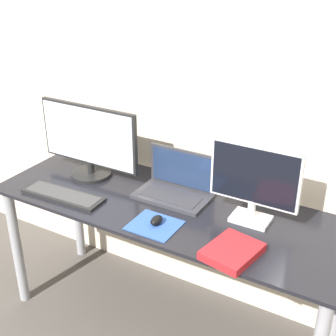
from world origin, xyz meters
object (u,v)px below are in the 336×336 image
(monitor_right, at_px, (254,181))
(laptop, at_px, (176,185))
(book, at_px, (232,251))
(monitor_left, at_px, (89,141))
(keyboard, at_px, (63,195))
(mouse, at_px, (157,220))

(monitor_right, bearing_deg, laptop, 174.25)
(monitor_right, xyz_separation_m, book, (0.03, -0.29, -0.19))
(monitor_left, relative_size, keyboard, 1.35)
(monitor_left, height_order, keyboard, monitor_left)
(monitor_left, height_order, book, monitor_left)
(laptop, height_order, book, laptop)
(monitor_right, relative_size, book, 1.57)
(laptop, height_order, keyboard, laptop)
(monitor_left, bearing_deg, keyboard, -84.49)
(laptop, distance_m, keyboard, 0.58)
(laptop, distance_m, mouse, 0.30)
(monitor_left, relative_size, monitor_right, 1.45)
(keyboard, bearing_deg, monitor_left, 95.51)
(keyboard, bearing_deg, monitor_right, 16.15)
(book, bearing_deg, mouse, 173.94)
(laptop, distance_m, book, 0.56)
(monitor_left, xyz_separation_m, book, (0.96, -0.29, -0.19))
(monitor_left, distance_m, monitor_right, 0.93)
(book, bearing_deg, monitor_right, 95.86)
(laptop, relative_size, keyboard, 0.84)
(monitor_right, bearing_deg, book, -84.14)
(keyboard, bearing_deg, laptop, 32.02)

